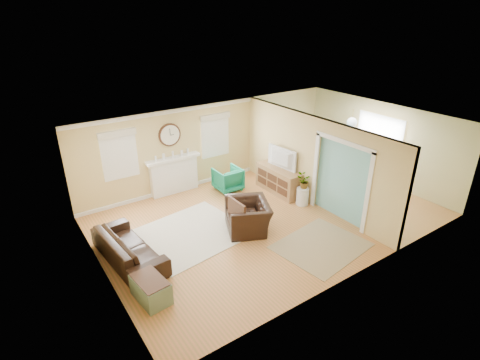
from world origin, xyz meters
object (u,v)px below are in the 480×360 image
at_px(credenza, 279,180).
at_px(green_chair, 228,179).
at_px(dining_table, 336,176).
at_px(sofa, 129,248).
at_px(eames_chair, 248,216).

bearing_deg(credenza, green_chair, 139.41).
bearing_deg(dining_table, green_chair, 71.16).
height_order(green_chair, credenza, credenza).
distance_m(sofa, green_chair, 4.27).
relative_size(green_chair, dining_table, 0.45).
distance_m(eames_chair, credenza, 2.43).
distance_m(sofa, dining_table, 6.90).
bearing_deg(green_chair, credenza, 139.87).
bearing_deg(eames_chair, credenza, 145.42).
distance_m(credenza, dining_table, 1.95).
relative_size(eames_chair, credenza, 0.73).
bearing_deg(green_chair, sofa, 25.97).
xyz_separation_m(sofa, credenza, (5.07, 0.80, 0.07)).
bearing_deg(green_chair, dining_table, 150.97).
relative_size(eames_chair, dining_table, 0.67).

